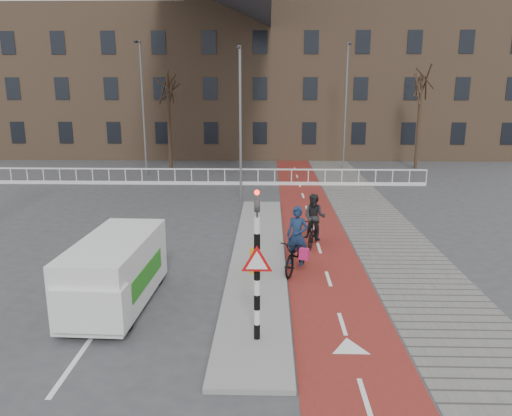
{
  "coord_description": "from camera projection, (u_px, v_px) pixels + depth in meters",
  "views": [
    {
      "loc": [
        -0.35,
        -12.42,
        5.75
      ],
      "look_at": [
        -0.81,
        5.0,
        1.5
      ],
      "focal_mm": 35.0,
      "sensor_mm": 36.0,
      "label": 1
    }
  ],
  "objects": [
    {
      "name": "railing",
      "position": [
        192.0,
        180.0,
        29.98
      ],
      "size": [
        28.0,
        0.1,
        0.99
      ],
      "color": "silver",
      "rests_on": "ground"
    },
    {
      "name": "sidewalk",
      "position": [
        369.0,
        214.0,
        23.01
      ],
      "size": [
        3.0,
        60.0,
        0.01
      ],
      "primitive_type": "cube",
      "color": "slate",
      "rests_on": "ground"
    },
    {
      "name": "townhouse_row",
      "position": [
        239.0,
        62.0,
        42.71
      ],
      "size": [
        46.0,
        10.0,
        15.9
      ],
      "color": "#7F6047",
      "rests_on": "ground"
    },
    {
      "name": "van",
      "position": [
        115.0,
        271.0,
        13.32
      ],
      "size": [
        1.87,
        4.33,
        1.84
      ],
      "rotation": [
        0.0,
        0.0,
        -0.04
      ],
      "color": "silver",
      "rests_on": "ground"
    },
    {
      "name": "bollard",
      "position": [
        252.0,
        261.0,
        15.36
      ],
      "size": [
        0.12,
        0.12,
        0.8
      ],
      "primitive_type": "cylinder",
      "color": "#D3940B",
      "rests_on": "curb_island"
    },
    {
      "name": "ground",
      "position": [
        281.0,
        306.0,
        13.41
      ],
      "size": [
        120.0,
        120.0,
        0.0
      ],
      "primitive_type": "plane",
      "color": "#38383A",
      "rests_on": "ground"
    },
    {
      "name": "bike_lane",
      "position": [
        309.0,
        214.0,
        23.08
      ],
      "size": [
        2.5,
        60.0,
        0.01
      ],
      "primitive_type": "cube",
      "color": "maroon",
      "rests_on": "ground"
    },
    {
      "name": "cyclist_far",
      "position": [
        314.0,
        225.0,
        18.32
      ],
      "size": [
        1.01,
        1.88,
        1.95
      ],
      "rotation": [
        0.0,
        0.0,
        -0.29
      ],
      "color": "black",
      "rests_on": "bike_lane"
    },
    {
      "name": "curb_island",
      "position": [
        258.0,
        255.0,
        17.3
      ],
      "size": [
        1.8,
        16.0,
        0.12
      ],
      "primitive_type": "cube",
      "color": "gray",
      "rests_on": "ground"
    },
    {
      "name": "tree_right",
      "position": [
        419.0,
        122.0,
        35.26
      ],
      "size": [
        0.22,
        0.22,
        6.61
      ],
      "primitive_type": "cylinder",
      "color": "black",
      "rests_on": "ground"
    },
    {
      "name": "traffic_signal",
      "position": [
        257.0,
        262.0,
        10.99
      ],
      "size": [
        0.8,
        0.8,
        3.68
      ],
      "color": "black",
      "rests_on": "curb_island"
    },
    {
      "name": "streetlight_left",
      "position": [
        143.0,
        110.0,
        32.38
      ],
      "size": [
        0.12,
        0.12,
        8.55
      ],
      "primitive_type": "cylinder",
      "color": "slate",
      "rests_on": "ground"
    },
    {
      "name": "tree_mid",
      "position": [
        169.0,
        123.0,
        35.03
      ],
      "size": [
        0.25,
        0.25,
        6.54
      ],
      "primitive_type": "cylinder",
      "color": "black",
      "rests_on": "ground"
    },
    {
      "name": "streetlight_right",
      "position": [
        346.0,
        107.0,
        35.0
      ],
      "size": [
        0.12,
        0.12,
        8.67
      ],
      "primitive_type": "cylinder",
      "color": "slate",
      "rests_on": "ground"
    },
    {
      "name": "cyclist_near",
      "position": [
        297.0,
        250.0,
        15.77
      ],
      "size": [
        1.39,
        2.18,
        2.12
      ],
      "rotation": [
        0.0,
        0.0,
        -0.36
      ],
      "color": "black",
      "rests_on": "bike_lane"
    },
    {
      "name": "streetlight_near",
      "position": [
        240.0,
        127.0,
        24.63
      ],
      "size": [
        0.12,
        0.12,
        7.65
      ],
      "primitive_type": "cylinder",
      "color": "slate",
      "rests_on": "ground"
    }
  ]
}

